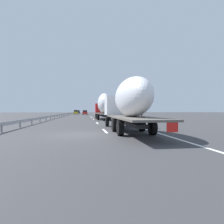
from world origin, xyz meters
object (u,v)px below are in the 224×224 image
car_red_compact (85,113)px  road_sign (107,109)px  truck_trailing (128,102)px  car_black_suv (78,112)px  car_yellow_coupe (76,112)px  truck_lead (103,105)px

car_red_compact → road_sign: bearing=-158.0°
truck_trailing → car_black_suv: bearing=4.5°
car_red_compact → road_sign: size_ratio=1.40×
truck_trailing → car_black_suv: (90.60, 7.13, -1.37)m
road_sign → truck_trailing: bearing=175.7°
car_yellow_coupe → road_sign: 30.05m
road_sign → car_black_suv: bearing=11.7°
truck_lead → car_black_suv: truck_lead is taller
truck_trailing → car_yellow_coupe: bearing=6.0°
car_black_suv → car_yellow_coupe: size_ratio=1.13×
truck_trailing → car_red_compact: size_ratio=3.32×
truck_trailing → car_black_suv: size_ratio=3.04×
truck_lead → road_sign: truck_lead is taller
car_yellow_coupe → road_sign: (-28.16, -10.43, 1.12)m
car_red_compact → truck_trailing: bearing=-176.6°
car_red_compact → road_sign: (-16.10, -6.51, 1.15)m
road_sign → car_yellow_coupe: bearing=20.3°
car_yellow_coupe → road_sign: bearing=-159.7°
car_black_suv → car_yellow_coupe: bearing=179.4°
car_black_suv → car_yellow_coupe: car_yellow_coupe is taller
car_red_compact → car_black_suv: 33.51m
car_black_suv → truck_trailing: bearing=-175.5°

